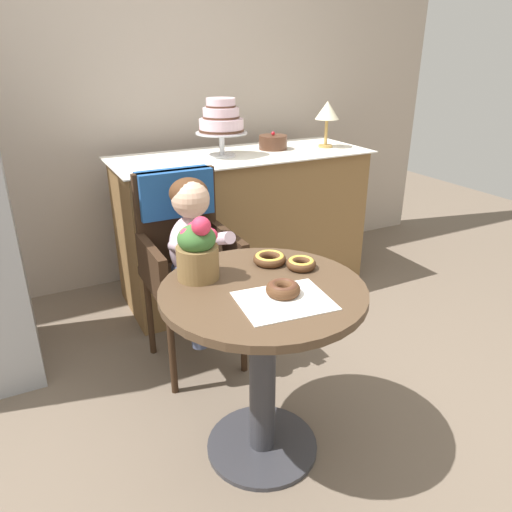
% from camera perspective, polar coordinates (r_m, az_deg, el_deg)
% --- Properties ---
extents(ground_plane, '(8.00, 8.00, 0.00)m').
position_cam_1_polar(ground_plane, '(2.08, 0.72, -21.71)').
color(ground_plane, '#6B5B4C').
extents(back_wall, '(4.80, 0.10, 2.70)m').
position_cam_1_polar(back_wall, '(3.23, -15.80, 20.29)').
color(back_wall, '#B2A393').
rests_on(back_wall, ground).
extents(cafe_table, '(0.72, 0.72, 0.72)m').
position_cam_1_polar(cafe_table, '(1.76, 0.80, -9.89)').
color(cafe_table, '#4C3826').
rests_on(cafe_table, ground).
extents(wicker_chair, '(0.42, 0.45, 0.95)m').
position_cam_1_polar(wicker_chair, '(2.32, -8.57, 2.05)').
color(wicker_chair, '#332114').
rests_on(wicker_chair, ground).
extents(seated_child, '(0.27, 0.32, 0.73)m').
position_cam_1_polar(seated_child, '(2.17, -7.27, 1.68)').
color(seated_child, silver).
rests_on(seated_child, ground).
extents(paper_napkin, '(0.32, 0.27, 0.00)m').
position_cam_1_polar(paper_napkin, '(1.56, 3.36, -5.35)').
color(paper_napkin, white).
rests_on(paper_napkin, cafe_table).
extents(donut_front, '(0.12, 0.12, 0.05)m').
position_cam_1_polar(donut_front, '(1.59, 3.23, -3.87)').
color(donut_front, '#4C2D19').
rests_on(donut_front, cafe_table).
extents(donut_mid, '(0.11, 0.11, 0.04)m').
position_cam_1_polar(donut_mid, '(1.79, 5.38, -0.86)').
color(donut_mid, '#4C2D19').
rests_on(donut_mid, cafe_table).
extents(donut_side, '(0.13, 0.13, 0.04)m').
position_cam_1_polar(donut_side, '(1.83, 1.63, -0.28)').
color(donut_side, '#4C2D19').
rests_on(donut_side, cafe_table).
extents(flower_vase, '(0.15, 0.15, 0.24)m').
position_cam_1_polar(flower_vase, '(1.69, -6.98, 0.74)').
color(flower_vase, brown).
rests_on(flower_vase, cafe_table).
extents(display_counter, '(1.56, 0.62, 0.90)m').
position_cam_1_polar(display_counter, '(3.05, -1.56, 3.80)').
color(display_counter, olive).
rests_on(display_counter, ground).
extents(tiered_cake_stand, '(0.30, 0.30, 0.33)m').
position_cam_1_polar(tiered_cake_stand, '(2.85, -4.15, 15.74)').
color(tiered_cake_stand, silver).
rests_on(tiered_cake_stand, display_counter).
extents(round_layer_cake, '(0.18, 0.18, 0.11)m').
position_cam_1_polar(round_layer_cake, '(3.08, 2.04, 13.36)').
color(round_layer_cake, '#4C2D1E').
rests_on(round_layer_cake, display_counter).
extents(table_lamp, '(0.15, 0.15, 0.28)m').
position_cam_1_polar(table_lamp, '(3.15, 8.46, 16.55)').
color(table_lamp, '#B28C47').
rests_on(table_lamp, display_counter).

